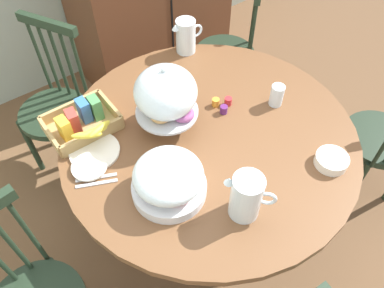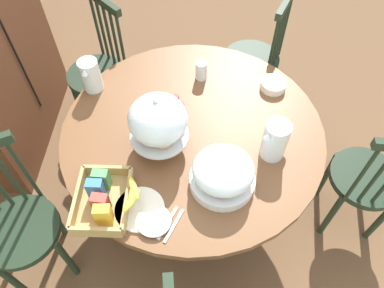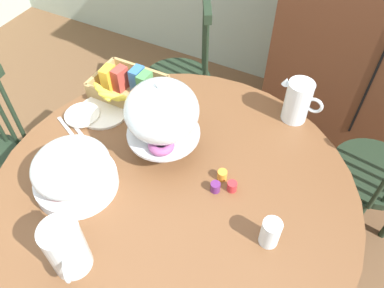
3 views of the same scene
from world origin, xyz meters
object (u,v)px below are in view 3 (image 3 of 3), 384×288
object	(u,v)px
dining_table	(175,216)
drinking_glass	(270,233)
china_plate_large	(103,111)
fruit_platter_covered	(73,171)
orange_juice_pitcher	(67,250)
cereal_basket	(126,86)
milk_pitcher	(297,103)
windsor_chair_by_cabinet	(377,176)
pastry_stand_with_dome	(162,114)
windsor_chair_facing_door	(181,80)
china_plate_small	(82,115)

from	to	relation	value
dining_table	drinking_glass	world-z (taller)	drinking_glass
drinking_glass	china_plate_large	bearing A→B (deg)	163.27
fruit_platter_covered	drinking_glass	bearing A→B (deg)	8.79
orange_juice_pitcher	cereal_basket	xyz separation A→B (m)	(-0.30, 0.76, -0.05)
china_plate_large	orange_juice_pitcher	bearing A→B (deg)	-61.77
milk_pitcher	drinking_glass	size ratio (longest dim) A/B	1.72
dining_table	cereal_basket	size ratio (longest dim) A/B	4.28
windsor_chair_by_cabinet	milk_pitcher	size ratio (longest dim) A/B	5.15
pastry_stand_with_dome	drinking_glass	distance (m)	0.55
windsor_chair_by_cabinet	pastry_stand_with_dome	bearing A→B (deg)	-148.04
cereal_basket	china_plate_large	world-z (taller)	cereal_basket
dining_table	drinking_glass	distance (m)	0.45
windsor_chair_facing_door	cereal_basket	size ratio (longest dim) A/B	3.09
cereal_basket	orange_juice_pitcher	bearing A→B (deg)	-68.32
windsor_chair_by_cabinet	china_plate_small	xyz separation A→B (m)	(-1.23, -0.52, 0.30)
drinking_glass	dining_table	bearing A→B (deg)	174.45
windsor_chair_by_cabinet	cereal_basket	bearing A→B (deg)	-165.12
orange_juice_pitcher	milk_pitcher	xyz separation A→B (m)	(0.42, 0.95, -0.01)
dining_table	windsor_chair_by_cabinet	xyz separation A→B (m)	(0.71, 0.67, -0.10)
milk_pitcher	china_plate_small	bearing A→B (deg)	-152.82
windsor_chair_facing_door	orange_juice_pitcher	xyz separation A→B (m)	(0.30, -1.26, 0.38)
windsor_chair_facing_door	china_plate_small	bearing A→B (deg)	-96.74
dining_table	cereal_basket	xyz separation A→B (m)	(-0.44, 0.37, 0.23)
windsor_chair_by_cabinet	orange_juice_pitcher	bearing A→B (deg)	-128.67
windsor_chair_by_cabinet	drinking_glass	xyz separation A→B (m)	(-0.33, -0.71, 0.34)
cereal_basket	drinking_glass	size ratio (longest dim) A/B	2.87
china_plate_small	drinking_glass	world-z (taller)	drinking_glass
pastry_stand_with_dome	china_plate_large	distance (m)	0.40
orange_juice_pitcher	drinking_glass	xyz separation A→B (m)	(0.52, 0.35, -0.04)
dining_table	windsor_chair_by_cabinet	distance (m)	0.98
orange_juice_pitcher	milk_pitcher	distance (m)	1.04
dining_table	fruit_platter_covered	bearing A→B (deg)	-155.74
orange_juice_pitcher	pastry_stand_with_dome	bearing A→B (deg)	88.07
dining_table	china_plate_small	xyz separation A→B (m)	(-0.53, 0.15, 0.20)
dining_table	orange_juice_pitcher	size ratio (longest dim) A/B	6.46
cereal_basket	windsor_chair_facing_door	bearing A→B (deg)	89.80
windsor_chair_facing_door	pastry_stand_with_dome	world-z (taller)	pastry_stand_with_dome
windsor_chair_by_cabinet	china_plate_small	distance (m)	1.38
cereal_basket	china_plate_small	size ratio (longest dim) A/B	2.11
windsor_chair_by_cabinet	cereal_basket	xyz separation A→B (m)	(-1.15, -0.31, 0.33)
windsor_chair_facing_door	cereal_basket	world-z (taller)	windsor_chair_facing_door
pastry_stand_with_dome	cereal_basket	distance (m)	0.41
dining_table	drinking_glass	xyz separation A→B (m)	(0.38, -0.04, 0.24)
windsor_chair_facing_door	pastry_stand_with_dome	distance (m)	0.92
china_plate_large	drinking_glass	distance (m)	0.88
fruit_platter_covered	cereal_basket	size ratio (longest dim) A/B	0.95
orange_juice_pitcher	drinking_glass	world-z (taller)	orange_juice_pitcher
windsor_chair_by_cabinet	china_plate_large	xyz separation A→B (m)	(-1.18, -0.46, 0.29)
pastry_stand_with_dome	cereal_basket	world-z (taller)	pastry_stand_with_dome
orange_juice_pitcher	china_plate_large	xyz separation A→B (m)	(-0.33, 0.61, -0.09)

